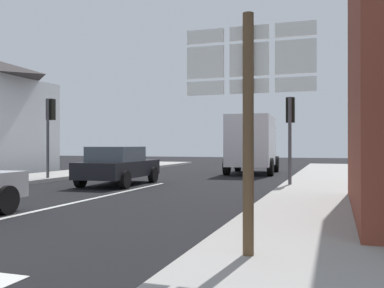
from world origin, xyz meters
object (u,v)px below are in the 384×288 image
traffic_light_near_right (290,121)px  traffic_light_near_left (50,120)px  sedan_far (118,165)px  delivery_truck (252,143)px  route_sign_post (249,108)px

traffic_light_near_right → traffic_light_near_left: 10.05m
sedan_far → traffic_light_near_right: size_ratio=1.32×
delivery_truck → traffic_light_near_right: bearing=-69.6°
route_sign_post → sedan_far: bearing=125.9°
sedan_far → route_sign_post: size_ratio=1.33×
traffic_light_near_right → route_sign_post: bearing=-87.3°
sedan_far → route_sign_post: route_sign_post is taller
traffic_light_near_right → delivery_truck: bearing=110.4°
delivery_truck → route_sign_post: size_ratio=1.59×
delivery_truck → traffic_light_near_right: size_ratio=1.57×
delivery_truck → traffic_light_near_left: traffic_light_near_left is taller
sedan_far → route_sign_post: (6.87, -9.49, 1.24)m
traffic_light_near_left → sedan_far: bearing=-12.1°
delivery_truck → route_sign_post: (3.19, -17.65, 0.35)m
sedan_far → traffic_light_near_right: (6.37, 0.92, 1.64)m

